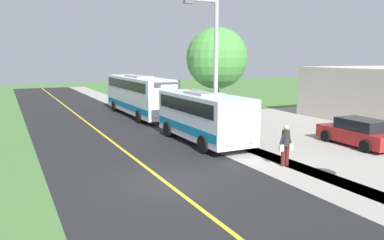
% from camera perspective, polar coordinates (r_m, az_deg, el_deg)
% --- Properties ---
extents(ground_plane, '(120.00, 120.00, 0.00)m').
position_cam_1_polar(ground_plane, '(14.46, -4.04, -9.28)').
color(ground_plane, '#477238').
extents(road_surface, '(8.00, 100.00, 0.01)m').
position_cam_1_polar(road_surface, '(14.46, -4.04, -9.26)').
color(road_surface, black).
rests_on(road_surface, ground).
extents(sidewalk, '(2.40, 100.00, 0.01)m').
position_cam_1_polar(sidewalk, '(17.02, 12.49, -6.60)').
color(sidewalk, '#9E9991').
rests_on(sidewalk, ground).
extents(road_centre_line, '(0.16, 100.00, 0.00)m').
position_cam_1_polar(road_centre_line, '(14.46, -4.04, -9.24)').
color(road_centre_line, gold).
rests_on(road_centre_line, ground).
extents(shuttle_bus_front, '(2.60, 7.28, 2.78)m').
position_cam_1_polar(shuttle_bus_front, '(20.73, 1.71, 0.78)').
color(shuttle_bus_front, silver).
rests_on(shuttle_bus_front, ground).
extents(transit_bus_rear, '(2.58, 10.96, 3.21)m').
position_cam_1_polar(transit_bus_rear, '(30.68, -7.93, 3.91)').
color(transit_bus_rear, white).
rests_on(transit_bus_rear, ground).
extents(pedestrian_with_bags, '(0.72, 0.34, 1.80)m').
position_cam_1_polar(pedestrian_with_bags, '(16.76, 13.84, -3.48)').
color(pedestrian_with_bags, '#4C1919').
rests_on(pedestrian_with_bags, ground).
extents(street_light_pole, '(1.97, 0.24, 7.62)m').
position_cam_1_polar(street_light_pole, '(20.33, 3.29, 8.21)').
color(street_light_pole, '#9E9EA3').
rests_on(street_light_pole, ground).
extents(parked_car_near, '(2.22, 4.50, 1.45)m').
position_cam_1_polar(parked_car_near, '(21.92, 23.73, -1.77)').
color(parked_car_near, '#A51E1E').
rests_on(parked_car_near, ground).
extents(tree_curbside, '(4.01, 4.01, 6.58)m').
position_cam_1_polar(tree_curbside, '(25.11, 3.75, 9.19)').
color(tree_curbside, '#4C3826').
rests_on(tree_curbside, ground).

